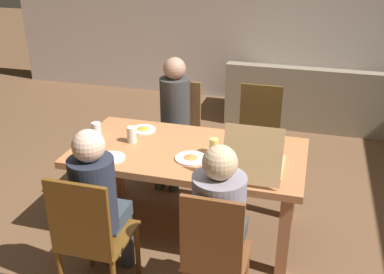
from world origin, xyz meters
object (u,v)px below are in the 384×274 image
(chair_0, at_px, (178,125))
(chair_3, at_px, (258,134))
(plate_1, at_px, (143,129))
(drinking_glass_1, at_px, (132,135))
(chair_2, at_px, (214,257))
(drinking_glass_0, at_px, (214,146))
(person_0, at_px, (173,112))
(person_1, at_px, (99,199))
(drinking_glass_2, at_px, (96,129))
(chair_1, at_px, (90,234))
(couch, at_px, (310,101))
(dining_table, at_px, (189,160))
(pizza_box_0, at_px, (255,163))
(plate_2, at_px, (191,158))
(person_2, at_px, (220,217))
(plate_0, at_px, (111,158))

(chair_0, height_order, chair_3, chair_3)
(plate_1, xyz_separation_m, drinking_glass_1, (-0.00, -0.25, 0.05))
(chair_2, distance_m, chair_3, 1.85)
(drinking_glass_0, bearing_deg, chair_3, 76.62)
(person_0, distance_m, person_1, 1.57)
(chair_0, xyz_separation_m, drinking_glass_2, (-0.45, -0.84, 0.26))
(chair_1, xyz_separation_m, couch, (1.25, 3.63, -0.26))
(person_0, distance_m, drinking_glass_0, 0.97)
(couch, bearing_deg, chair_1, -109.04)
(dining_table, bearing_deg, chair_3, 65.57)
(pizza_box_0, relative_size, drinking_glass_0, 4.26)
(chair_0, bearing_deg, chair_3, 1.21)
(pizza_box_0, xyz_separation_m, drinking_glass_1, (-1.03, 0.19, 0.01))
(chair_0, relative_size, couch, 0.45)
(dining_table, distance_m, plate_1, 0.56)
(person_1, xyz_separation_m, drinking_glass_0, (0.58, 0.80, 0.08))
(plate_2, distance_m, drinking_glass_2, 0.91)
(chair_0, bearing_deg, person_0, -90.00)
(chair_3, bearing_deg, plate_2, -108.75)
(dining_table, distance_m, chair_3, 1.04)
(person_2, height_order, plate_1, person_2)
(chair_0, bearing_deg, chair_1, -90.00)
(dining_table, xyz_separation_m, plate_2, (0.06, -0.14, 0.10))
(chair_0, distance_m, person_1, 1.73)
(person_2, bearing_deg, drinking_glass_2, 145.47)
(plate_2, bearing_deg, dining_table, 112.06)
(person_0, distance_m, drinking_glass_2, 0.83)
(chair_0, xyz_separation_m, plate_2, (0.43, -1.06, 0.22))
(person_1, relative_size, plate_1, 5.76)
(person_0, bearing_deg, person_1, -90.00)
(person_1, distance_m, pizza_box_0, 1.11)
(person_0, bearing_deg, couch, 56.57)
(plate_0, bearing_deg, person_0, 82.21)
(person_1, bearing_deg, drinking_glass_2, 117.15)
(chair_0, bearing_deg, drinking_glass_2, -117.99)
(person_1, bearing_deg, dining_table, 64.97)
(chair_3, xyz_separation_m, drinking_glass_1, (-0.91, -0.92, 0.28))
(plate_0, xyz_separation_m, couch, (1.40, 2.96, -0.46))
(person_1, distance_m, plate_0, 0.53)
(chair_3, xyz_separation_m, plate_2, (-0.37, -1.08, 0.22))
(drinking_glass_0, bearing_deg, drinking_glass_1, 178.58)
(person_0, bearing_deg, chair_1, -90.00)
(person_1, relative_size, drinking_glass_1, 9.35)
(chair_2, height_order, plate_1, chair_2)
(drinking_glass_1, bearing_deg, couch, 62.89)
(dining_table, bearing_deg, chair_1, -111.34)
(pizza_box_0, bearing_deg, chair_3, 96.22)
(person_0, bearing_deg, plate_1, -101.72)
(person_1, bearing_deg, chair_0, 90.00)
(chair_2, bearing_deg, drinking_glass_2, 141.49)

